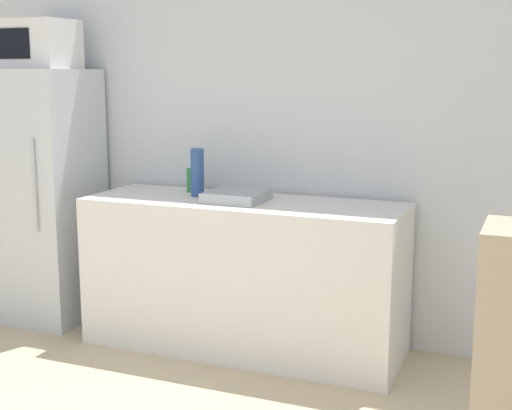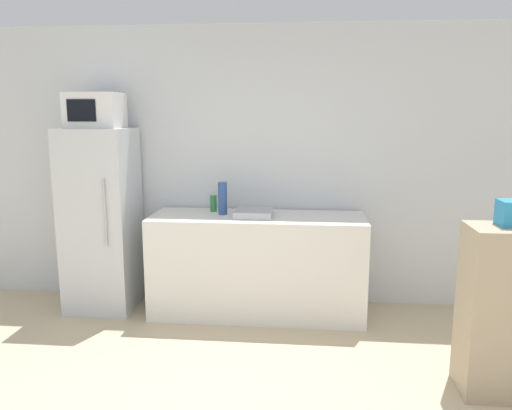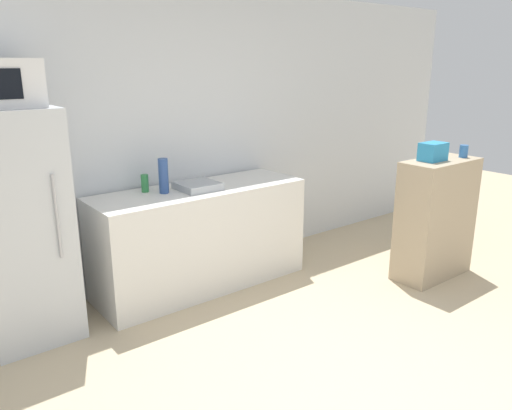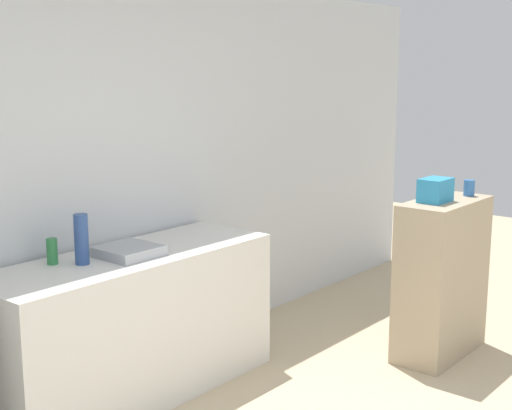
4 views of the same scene
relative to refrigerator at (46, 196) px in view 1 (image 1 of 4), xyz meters
The scene contains 7 objects.
wall_back 1.42m from the refrigerator, 15.33° to the left, with size 8.00×0.06×2.60m, color silver.
refrigerator is the anchor object (origin of this frame).
microwave 0.99m from the refrigerator, 108.55° to the right, with size 0.46×0.36×0.31m.
counter 1.50m from the refrigerator, ahead, with size 1.90×0.64×0.91m, color silver.
sink_basin 1.42m from the refrigerator, ahead, with size 0.33×0.34×0.06m, color #9EA3A8.
bottle_tall 1.15m from the refrigerator, ahead, with size 0.08×0.08×0.29m, color #2D4C8C.
bottle_short 1.04m from the refrigerator, ahead, with size 0.06×0.06×0.15m, color #2D7F42.
Camera 1 is at (1.78, -1.48, 1.65)m, focal length 50.00 mm.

